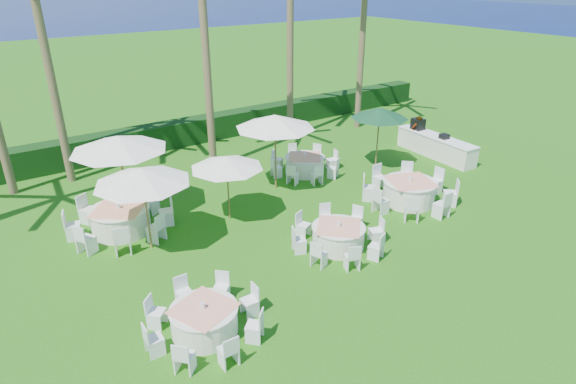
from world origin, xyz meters
name	(u,v)px	position (x,y,z in m)	size (l,w,h in m)	color
ground	(310,259)	(0.00, 0.00, 0.00)	(120.00, 120.00, 0.00)	#246010
hedge	(159,137)	(0.00, 12.00, 0.60)	(34.00, 1.00, 1.20)	black
banquet_table_a	(204,320)	(-4.02, -1.11, 0.38)	(2.83, 2.83, 0.87)	white
banquet_table_b	(338,236)	(1.13, 0.07, 0.39)	(2.83, 2.83, 0.89)	white
banquet_table_c	(409,191)	(5.36, 1.00, 0.45)	(3.42, 3.42, 1.03)	white
banquet_table_d	(121,219)	(-4.09, 4.94, 0.45)	(3.38, 3.38, 1.02)	white
banquet_table_f	(305,164)	(3.91, 5.51, 0.39)	(2.95, 2.95, 0.90)	white
umbrella_a	(142,176)	(-3.67, 3.38, 2.43)	(2.87, 2.87, 2.66)	brown
umbrella_b	(227,162)	(-0.73, 3.68, 2.10)	(2.47, 2.47, 2.30)	brown
umbrella_c	(118,143)	(-3.50, 6.00, 2.67)	(3.23, 3.23, 2.93)	brown
umbrella_d	(275,122)	(2.05, 4.93, 2.73)	(3.05, 3.05, 2.99)	brown
umbrella_green	(380,113)	(6.88, 4.27, 2.44)	(2.44, 2.44, 2.68)	brown
buffet_table	(435,145)	(10.12, 3.73, 0.52)	(1.13, 4.22, 1.48)	white
staff_person	(417,133)	(10.12, 4.84, 0.82)	(0.60, 0.39, 1.64)	gray
palm_b	(43,40)	(-4.45, 10.38, 5.59)	(4.13, 4.40, 10.24)	brown
palm_c	(205,39)	(1.01, 8.29, 5.44)	(4.39, 4.18, 9.93)	brown
palm_d	(290,38)	(6.18, 9.80, 4.97)	(4.19, 4.39, 9.02)	brown
palm_e	(363,31)	(10.29, 9.20, 5.08)	(4.26, 4.36, 9.24)	brown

